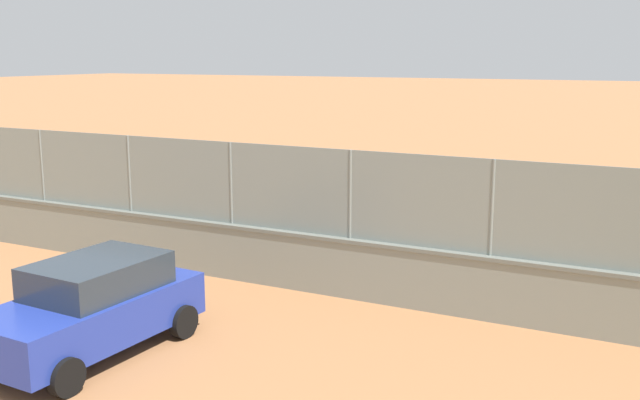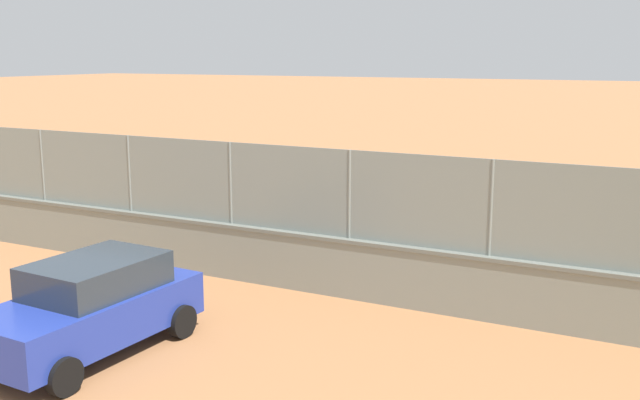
# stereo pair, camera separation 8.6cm
# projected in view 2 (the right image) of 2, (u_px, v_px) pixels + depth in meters

# --- Properties ---
(ground_plane) EXTENTS (260.00, 260.00, 0.00)m
(ground_plane) POSITION_uv_depth(u_px,v_px,m) (385.00, 197.00, 26.92)
(ground_plane) COLOR #A36B42
(perimeter_wall) EXTENTS (33.68, 0.91, 1.31)m
(perimeter_wall) POSITION_uv_depth(u_px,v_px,m) (288.00, 258.00, 16.45)
(perimeter_wall) COLOR gray
(perimeter_wall) RESTS_ON ground_plane
(fence_panel_on_wall) EXTENTS (33.07, 0.55, 1.89)m
(fence_panel_on_wall) POSITION_uv_depth(u_px,v_px,m) (288.00, 188.00, 16.14)
(fence_panel_on_wall) COLOR gray
(fence_panel_on_wall) RESTS_ON perimeter_wall
(player_at_service_line) EXTENTS (0.69, 1.20, 1.47)m
(player_at_service_line) POSITION_uv_depth(u_px,v_px,m) (475.00, 215.00, 19.98)
(player_at_service_line) COLOR navy
(player_at_service_line) RESTS_ON ground_plane
(player_near_wall_returning) EXTENTS (1.03, 0.71, 1.59)m
(player_near_wall_returning) POSITION_uv_depth(u_px,v_px,m) (213.00, 191.00, 23.10)
(player_near_wall_returning) COLOR navy
(player_near_wall_returning) RESTS_ON ground_plane
(sports_ball) EXTENTS (0.20, 0.20, 0.20)m
(sports_ball) POSITION_uv_depth(u_px,v_px,m) (505.00, 214.00, 17.93)
(sports_ball) COLOR #3399D8
(courtside_bench) EXTENTS (1.61, 0.40, 0.87)m
(courtside_bench) POSITION_uv_depth(u_px,v_px,m) (126.00, 222.00, 20.86)
(courtside_bench) COLOR gray
(courtside_bench) RESTS_ON ground_plane
(parked_car_blue) EXTENTS (2.18, 4.12, 1.66)m
(parked_car_blue) POSITION_uv_depth(u_px,v_px,m) (91.00, 306.00, 12.77)
(parked_car_blue) COLOR #23389E
(parked_car_blue) RESTS_ON ground_plane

